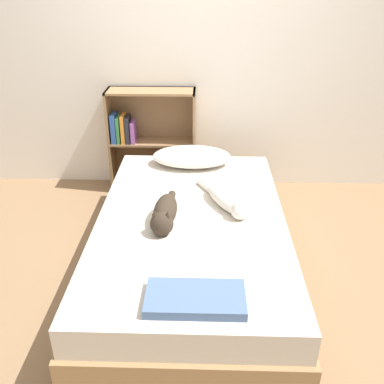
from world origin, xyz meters
TOP-DOWN VIEW (x-y plane):
  - ground_plane at (0.00, 0.00)m, footprint 8.00×8.00m
  - wall_back at (0.00, 1.42)m, footprint 8.00×0.06m
  - bed at (0.00, 0.00)m, footprint 1.26×2.09m
  - pillow at (-0.02, 0.83)m, footprint 0.64×0.37m
  - cat_light at (0.24, 0.12)m, footprint 0.36×0.57m
  - cat_dark at (-0.16, -0.09)m, footprint 0.17×0.55m
  - bookshelf at (-0.43, 1.28)m, footprint 0.78×0.26m
  - blanket_fold at (0.05, -0.81)m, footprint 0.49×0.25m

SIDE VIEW (x-z plane):
  - ground_plane at x=0.00m, z-range 0.00..0.00m
  - bed at x=0.00m, z-range 0.00..0.42m
  - blanket_fold at x=0.05m, z-range 0.43..0.48m
  - cat_light at x=0.24m, z-range 0.41..0.55m
  - bookshelf at x=-0.43m, z-range 0.02..0.96m
  - pillow at x=-0.02m, z-range 0.43..0.57m
  - cat_dark at x=-0.16m, z-range 0.42..0.58m
  - wall_back at x=0.00m, z-range 0.00..2.50m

